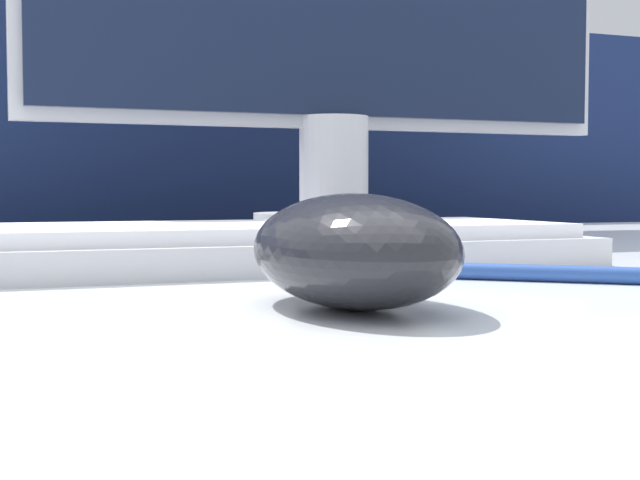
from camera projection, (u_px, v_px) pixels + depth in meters
The scene contains 4 objects.
partition_panel at pixel (58, 423), 1.05m from camera, with size 5.00×0.03×1.00m.
computer_mouse_near at pixel (353, 251), 0.33m from camera, with size 0.07×0.11×0.04m.
keyboard at pixel (198, 247), 0.49m from camera, with size 0.44×0.15×0.02m.
pen at pixel (602, 275), 0.41m from camera, with size 0.11×0.10×0.01m.
Camera 1 is at (-0.09, -0.50, 0.78)m, focal length 50.00 mm.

